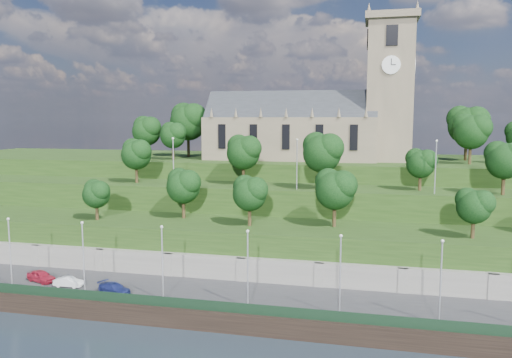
% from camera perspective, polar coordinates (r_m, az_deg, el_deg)
% --- Properties ---
extents(ground, '(320.00, 320.00, 0.00)m').
position_cam_1_polar(ground, '(54.99, 0.54, -17.52)').
color(ground, black).
rests_on(ground, ground).
extents(promenade, '(160.00, 12.00, 2.00)m').
position_cam_1_polar(promenade, '(60.03, 1.79, -14.33)').
color(promenade, '#2D2D30').
rests_on(promenade, ground).
extents(quay_wall, '(160.00, 0.50, 2.20)m').
position_cam_1_polar(quay_wall, '(54.50, 0.53, -16.48)').
color(quay_wall, black).
rests_on(quay_wall, ground).
extents(fence, '(160.00, 0.10, 1.20)m').
position_cam_1_polar(fence, '(54.52, 0.68, -14.77)').
color(fence, black).
rests_on(fence, promenade).
extents(retaining_wall, '(160.00, 2.10, 5.00)m').
position_cam_1_polar(retaining_wall, '(65.06, 2.81, -11.23)').
color(retaining_wall, slate).
rests_on(retaining_wall, ground).
extents(embankment_lower, '(160.00, 12.00, 8.00)m').
position_cam_1_polar(embankment_lower, '(70.32, 3.68, -8.57)').
color(embankment_lower, '#1D3612').
rests_on(embankment_lower, ground).
extents(embankment_upper, '(160.00, 10.00, 12.00)m').
position_cam_1_polar(embankment_upper, '(80.42, 4.93, -5.14)').
color(embankment_upper, '#1D3612').
rests_on(embankment_upper, ground).
extents(hilltop, '(160.00, 32.00, 15.00)m').
position_cam_1_polar(hilltop, '(100.67, 6.57, -1.85)').
color(hilltop, '#1D3612').
rests_on(hilltop, ground).
extents(church, '(38.60, 12.35, 27.60)m').
position_cam_1_polar(church, '(95.44, 6.90, 6.72)').
color(church, brown).
rests_on(church, hilltop).
extents(trees_lower, '(66.23, 8.60, 8.00)m').
position_cam_1_polar(trees_lower, '(68.56, 5.17, -1.45)').
color(trees_lower, '#302412').
rests_on(trees_lower, embankment_lower).
extents(trees_upper, '(62.36, 8.68, 8.75)m').
position_cam_1_polar(trees_upper, '(77.77, 6.08, 2.92)').
color(trees_upper, '#302412').
rests_on(trees_upper, embankment_upper).
extents(trees_hilltop, '(73.78, 15.81, 11.06)m').
position_cam_1_polar(trees_hilltop, '(95.34, 6.37, 6.08)').
color(trees_hilltop, '#302412').
rests_on(trees_hilltop, hilltop).
extents(lamp_posts_promenade, '(60.36, 0.36, 8.80)m').
position_cam_1_polar(lamp_posts_promenade, '(55.24, -0.95, -9.62)').
color(lamp_posts_promenade, '#B2B2B7').
rests_on(lamp_posts_promenade, promenade).
extents(lamp_posts_upper, '(40.36, 0.36, 7.78)m').
position_cam_1_polar(lamp_posts_upper, '(75.95, 4.70, 2.16)').
color(lamp_posts_upper, '#B2B2B7').
rests_on(lamp_posts_upper, embankment_upper).
extents(car_left, '(4.61, 3.08, 1.46)m').
position_cam_1_polar(car_left, '(70.53, -23.34, -10.16)').
color(car_left, maroon).
rests_on(car_left, promenade).
extents(car_middle, '(3.73, 1.41, 1.21)m').
position_cam_1_polar(car_middle, '(67.35, -20.62, -10.94)').
color(car_middle, silver).
rests_on(car_middle, promenade).
extents(car_right, '(4.82, 3.31, 1.30)m').
position_cam_1_polar(car_right, '(63.02, -15.87, -11.96)').
color(car_right, navy).
rests_on(car_right, promenade).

